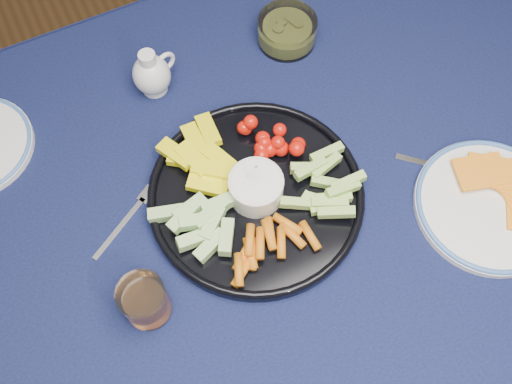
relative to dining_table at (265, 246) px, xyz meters
name	(u,v)px	position (x,y,z in m)	size (l,w,h in m)	color
dining_table	(265,246)	(0.00, 0.00, 0.00)	(1.67, 1.07, 0.75)	#4B2D19
crudite_platter	(255,194)	(0.01, 0.05, 0.11)	(0.34, 0.34, 0.11)	black
creamer_pitcher	(152,74)	(-0.06, 0.32, 0.13)	(0.08, 0.07, 0.09)	white
pickle_bowl	(287,32)	(0.20, 0.32, 0.11)	(0.11, 0.11, 0.05)	silver
cheese_plate	(490,205)	(0.33, -0.13, 0.10)	(0.24, 0.24, 0.03)	white
juice_tumbler	(145,302)	(-0.21, -0.04, 0.12)	(0.07, 0.07, 0.08)	silver
fork_left	(130,216)	(-0.19, 0.11, 0.09)	(0.13, 0.09, 0.00)	white
fork_right	(457,172)	(0.32, -0.05, 0.09)	(0.14, 0.13, 0.00)	white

